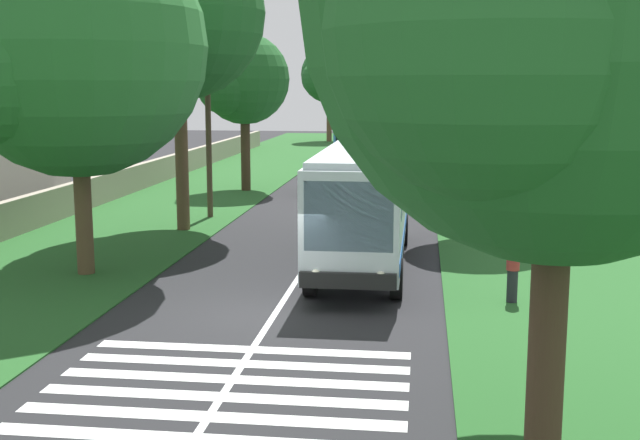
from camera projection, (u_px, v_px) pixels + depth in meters
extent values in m
plane|color=#262628|center=(276.00, 313.00, 20.27)|extent=(160.00, 160.00, 0.00)
cube|color=#235623|center=(154.00, 213.00, 35.96)|extent=(120.00, 8.00, 0.04)
cube|color=#235623|center=(532.00, 220.00, 33.95)|extent=(120.00, 8.00, 0.04)
cube|color=silver|center=(338.00, 217.00, 34.95)|extent=(110.00, 0.16, 0.01)
cube|color=silver|center=(364.00, 200.00, 25.17)|extent=(11.00, 2.50, 2.90)
cube|color=slate|center=(365.00, 182.00, 25.38)|extent=(9.68, 2.54, 0.85)
cube|color=slate|center=(349.00, 217.00, 19.77)|extent=(0.08, 2.20, 1.74)
cube|color=#1E4C9E|center=(364.00, 231.00, 25.34)|extent=(10.78, 2.53, 0.36)
cube|color=silver|center=(365.00, 150.00, 24.92)|extent=(10.56, 2.30, 0.18)
cube|color=black|center=(348.00, 281.00, 19.92)|extent=(0.16, 2.40, 0.40)
sphere|color=#F2EDCC|center=(316.00, 274.00, 20.05)|extent=(0.24, 0.24, 0.24)
sphere|color=#F2EDCC|center=(381.00, 276.00, 19.85)|extent=(0.24, 0.24, 0.24)
cylinder|color=black|center=(311.00, 276.00, 21.75)|extent=(1.10, 0.32, 1.10)
cylinder|color=black|center=(339.00, 228.00, 29.00)|extent=(1.10, 0.32, 1.10)
cylinder|color=black|center=(397.00, 279.00, 21.47)|extent=(1.10, 0.32, 1.10)
cylinder|color=black|center=(403.00, 230.00, 28.71)|extent=(1.10, 0.32, 1.10)
cube|color=silver|center=(194.00, 439.00, 13.03)|extent=(0.45, 6.80, 0.01)
cube|color=silver|center=(209.00, 417.00, 13.91)|extent=(0.45, 6.80, 0.01)
cube|color=silver|center=(221.00, 397.00, 14.79)|extent=(0.45, 6.80, 0.01)
cube|color=silver|center=(233.00, 379.00, 15.67)|extent=(0.45, 6.80, 0.01)
cube|color=silver|center=(243.00, 364.00, 16.55)|extent=(0.45, 6.80, 0.01)
cube|color=silver|center=(252.00, 349.00, 17.43)|extent=(0.45, 6.80, 0.01)
cube|color=silver|center=(322.00, 183.00, 42.65)|extent=(4.30, 1.75, 0.70)
cube|color=slate|center=(322.00, 171.00, 42.44)|extent=(2.00, 1.61, 0.55)
cylinder|color=black|center=(303.00, 190.00, 41.45)|extent=(0.64, 0.22, 0.64)
cylinder|color=black|center=(311.00, 184.00, 44.10)|extent=(0.64, 0.22, 0.64)
cylinder|color=black|center=(334.00, 190.00, 41.26)|extent=(0.64, 0.22, 0.64)
cylinder|color=black|center=(339.00, 184.00, 43.91)|extent=(0.64, 0.22, 0.64)
cube|color=silver|center=(336.00, 170.00, 48.87)|extent=(4.30, 1.75, 0.70)
cube|color=slate|center=(336.00, 160.00, 48.67)|extent=(2.00, 1.61, 0.55)
cylinder|color=black|center=(320.00, 176.00, 47.68)|extent=(0.64, 0.22, 0.64)
cylinder|color=black|center=(326.00, 171.00, 50.32)|extent=(0.64, 0.22, 0.64)
cylinder|color=black|center=(347.00, 176.00, 47.49)|extent=(0.64, 0.22, 0.64)
cylinder|color=black|center=(351.00, 172.00, 50.13)|extent=(0.64, 0.22, 0.64)
cube|color=silver|center=(345.00, 161.00, 54.64)|extent=(4.30, 1.75, 0.70)
cube|color=slate|center=(345.00, 152.00, 54.44)|extent=(2.00, 1.61, 0.55)
cylinder|color=black|center=(331.00, 166.00, 53.45)|extent=(0.64, 0.22, 0.64)
cylinder|color=black|center=(335.00, 162.00, 56.09)|extent=(0.64, 0.22, 0.64)
cylinder|color=black|center=(355.00, 167.00, 53.25)|extent=(0.64, 0.22, 0.64)
cylinder|color=black|center=(358.00, 163.00, 55.90)|extent=(0.64, 0.22, 0.64)
cube|color=teal|center=(351.00, 140.00, 61.78)|extent=(6.00, 2.10, 2.10)
cube|color=slate|center=(352.00, 135.00, 61.92)|extent=(5.04, 2.13, 0.70)
cube|color=slate|center=(348.00, 140.00, 58.84)|extent=(0.06, 1.76, 1.18)
cylinder|color=black|center=(336.00, 156.00, 60.22)|extent=(0.76, 0.24, 0.76)
cylinder|color=black|center=(341.00, 152.00, 63.94)|extent=(0.76, 0.24, 0.76)
cylinder|color=black|center=(362.00, 157.00, 59.99)|extent=(0.76, 0.24, 0.76)
cylinder|color=black|center=(365.00, 152.00, 63.71)|extent=(0.76, 0.24, 0.76)
cylinder|color=brown|center=(83.00, 197.00, 23.97)|extent=(0.50, 0.50, 4.60)
sphere|color=#286B2D|center=(75.00, 46.00, 23.25)|extent=(7.57, 7.57, 7.57)
sphere|color=#286B2D|center=(107.00, 68.00, 25.57)|extent=(5.58, 5.58, 5.58)
sphere|color=#286B2D|center=(6.00, 65.00, 21.63)|extent=(4.28, 4.28, 4.28)
cylinder|color=brown|center=(329.00, 116.00, 80.72)|extent=(0.52, 0.52, 5.06)
sphere|color=#1E5623|center=(329.00, 74.00, 80.05)|extent=(5.63, 5.63, 5.63)
sphere|color=#1E5623|center=(331.00, 79.00, 81.77)|extent=(3.84, 3.84, 3.84)
sphere|color=#1E5623|center=(319.00, 79.00, 78.84)|extent=(3.45, 3.45, 3.45)
cylinder|color=brown|center=(181.00, 146.00, 31.20)|extent=(0.50, 0.50, 6.48)
sphere|color=#1E5623|center=(178.00, 11.00, 30.37)|extent=(6.60, 6.60, 6.60)
sphere|color=#1E5623|center=(193.00, 29.00, 32.39)|extent=(4.21, 4.21, 4.21)
sphere|color=#1E5623|center=(137.00, 22.00, 28.96)|extent=(4.74, 4.74, 4.74)
cylinder|color=#3D2D1E|center=(245.00, 147.00, 43.14)|extent=(0.50, 0.50, 4.58)
sphere|color=#1E5623|center=(244.00, 79.00, 42.55)|extent=(4.76, 4.76, 4.76)
sphere|color=#1E5623|center=(250.00, 86.00, 44.00)|extent=(3.33, 3.33, 3.33)
sphere|color=#1E5623|center=(226.00, 86.00, 41.53)|extent=(2.99, 2.99, 2.99)
cylinder|color=brown|center=(455.00, 132.00, 51.56)|extent=(0.39, 0.39, 5.28)
sphere|color=#1E5623|center=(456.00, 70.00, 50.92)|extent=(4.55, 4.55, 4.55)
sphere|color=#1E5623|center=(455.00, 75.00, 52.31)|extent=(2.76, 2.76, 2.76)
sphere|color=#1E5623|center=(446.00, 75.00, 49.95)|extent=(3.06, 3.06, 3.06)
cylinder|color=#3D2D1E|center=(455.00, 126.00, 61.97)|extent=(0.60, 0.60, 4.93)
sphere|color=#337A38|center=(456.00, 68.00, 61.25)|extent=(6.90, 6.90, 6.90)
sphere|color=#337A38|center=(455.00, 75.00, 63.37)|extent=(4.43, 4.43, 4.43)
sphere|color=#337A38|center=(443.00, 75.00, 59.78)|extent=(3.89, 3.89, 3.89)
cylinder|color=#4C3826|center=(479.00, 147.00, 30.70)|extent=(0.53, 0.53, 6.55)
sphere|color=#286B2D|center=(483.00, 23.00, 29.95)|extent=(4.63, 4.63, 4.63)
sphere|color=#286B2D|center=(481.00, 35.00, 31.36)|extent=(2.68, 2.68, 2.68)
sphere|color=#286B2D|center=(466.00, 31.00, 28.96)|extent=(2.63, 2.63, 2.63)
cylinder|color=#4C3826|center=(441.00, 121.00, 81.23)|extent=(0.42, 0.42, 4.08)
sphere|color=#286B2D|center=(442.00, 80.00, 80.58)|extent=(7.02, 7.02, 7.02)
sphere|color=#286B2D|center=(442.00, 86.00, 82.72)|extent=(4.26, 4.26, 4.26)
sphere|color=#286B2D|center=(432.00, 86.00, 79.07)|extent=(4.60, 4.60, 4.60)
cylinder|color=#4C3826|center=(548.00, 316.00, 11.35)|extent=(0.52, 0.52, 4.77)
sphere|color=#286B2D|center=(539.00, 47.00, 12.79)|extent=(4.96, 4.96, 4.96)
sphere|color=#286B2D|center=(491.00, 32.00, 9.13)|extent=(3.87, 3.87, 3.87)
cylinder|color=#473828|center=(208.00, 122.00, 34.08)|extent=(0.24, 0.24, 8.07)
cube|color=#3D3326|center=(206.00, 38.00, 33.51)|extent=(0.12, 1.40, 0.12)
cube|color=#9E937F|center=(121.00, 183.00, 41.15)|extent=(70.00, 0.40, 1.36)
cylinder|color=#26262D|center=(512.00, 286.00, 21.06)|extent=(0.28, 0.28, 0.85)
cylinder|color=#B23333|center=(513.00, 259.00, 20.94)|extent=(0.34, 0.34, 0.60)
sphere|color=tan|center=(514.00, 243.00, 20.87)|extent=(0.24, 0.24, 0.24)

